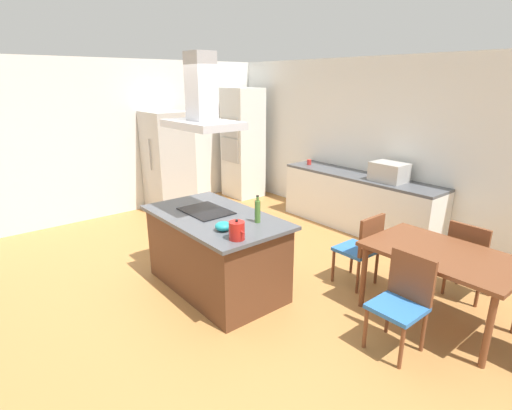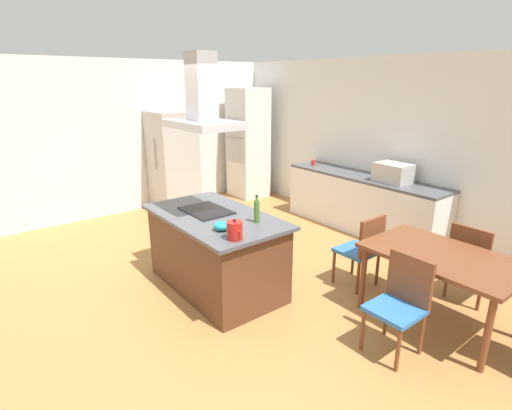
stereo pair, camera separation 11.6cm
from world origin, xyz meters
name	(u,v)px [view 1 (the left image)]	position (x,y,z in m)	size (l,w,h in m)	color
ground	(305,253)	(0.00, 1.50, 0.00)	(16.00, 16.00, 0.00)	#AD753D
wall_back	(384,146)	(0.00, 3.25, 1.35)	(7.20, 0.10, 2.70)	white
wall_left	(156,135)	(-3.45, 1.00, 1.35)	(0.10, 8.80, 2.70)	white
kitchen_island	(216,252)	(0.00, 0.00, 0.45)	(1.74, 1.00, 0.90)	#59331E
cooktop	(206,211)	(-0.18, 0.00, 0.91)	(0.60, 0.44, 0.01)	black
tea_kettle	(237,231)	(0.72, -0.22, 0.99)	(0.20, 0.15, 0.20)	#B21E19
olive_oil_bottle	(258,211)	(0.48, 0.23, 1.03)	(0.06, 0.06, 0.30)	#47722D
mixing_bowl	(223,226)	(0.45, -0.19, 0.95)	(0.17, 0.17, 0.09)	teal
back_counter	(358,202)	(-0.15, 2.88, 0.45)	(2.72, 0.62, 0.90)	silver
countertop_microwave	(389,172)	(0.36, 2.88, 1.04)	(0.50, 0.38, 0.28)	#B2AFAA
coffee_mug_red	(309,162)	(-1.23, 2.85, 0.95)	(0.08, 0.08, 0.09)	red
wall_oven_stack	(243,143)	(-2.90, 2.65, 1.10)	(0.70, 0.66, 2.20)	silver
refrigerator	(168,162)	(-2.98, 0.98, 0.91)	(0.80, 0.73, 1.82)	#B2AFAA
dining_table	(442,260)	(1.96, 1.35, 0.67)	(1.40, 0.90, 0.75)	brown
chair_facing_back_wall	(469,256)	(1.96, 2.01, 0.51)	(0.42, 0.42, 0.89)	#2D6BB7
chair_facing_island	(403,297)	(1.96, 0.68, 0.51)	(0.42, 0.42, 0.89)	#2D6BB7
chair_at_left_end	(363,246)	(1.05, 1.35, 0.51)	(0.42, 0.42, 0.89)	#2D6BB7
range_hood	(202,104)	(-0.18, 0.00, 2.10)	(0.90, 0.55, 0.78)	#ADADB2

